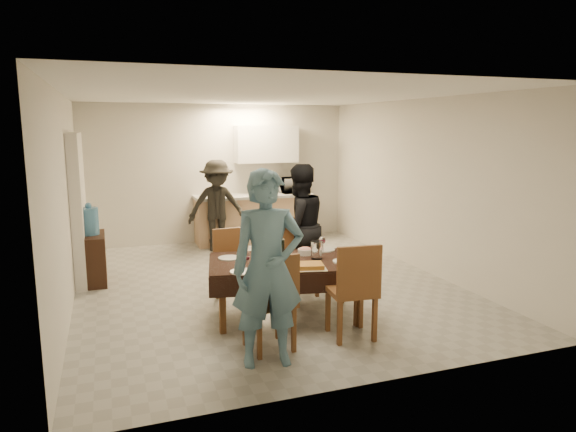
% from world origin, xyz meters
% --- Properties ---
extents(floor, '(5.00, 6.00, 0.02)m').
position_xyz_m(floor, '(0.00, 0.00, 0.00)').
color(floor, '#9F9E9A').
rests_on(floor, ground).
extents(ceiling, '(5.00, 6.00, 0.02)m').
position_xyz_m(ceiling, '(0.00, 0.00, 2.60)').
color(ceiling, white).
rests_on(ceiling, wall_back).
extents(wall_back, '(5.00, 0.02, 2.60)m').
position_xyz_m(wall_back, '(0.00, 3.00, 1.30)').
color(wall_back, beige).
rests_on(wall_back, floor).
extents(wall_front, '(5.00, 0.02, 2.60)m').
position_xyz_m(wall_front, '(0.00, -3.00, 1.30)').
color(wall_front, beige).
rests_on(wall_front, floor).
extents(wall_left, '(0.02, 6.00, 2.60)m').
position_xyz_m(wall_left, '(-2.50, 0.00, 1.30)').
color(wall_left, beige).
rests_on(wall_left, floor).
extents(wall_right, '(0.02, 6.00, 2.60)m').
position_xyz_m(wall_right, '(2.50, 0.00, 1.30)').
color(wall_right, beige).
rests_on(wall_right, floor).
extents(stub_partition, '(0.15, 1.40, 2.10)m').
position_xyz_m(stub_partition, '(-2.42, 1.20, 1.05)').
color(stub_partition, silver).
rests_on(stub_partition, floor).
extents(kitchen_base_cabinet, '(2.20, 0.60, 0.86)m').
position_xyz_m(kitchen_base_cabinet, '(0.60, 2.68, 0.43)').
color(kitchen_base_cabinet, tan).
rests_on(kitchen_base_cabinet, floor).
extents(kitchen_worktop, '(2.24, 0.64, 0.05)m').
position_xyz_m(kitchen_worktop, '(0.60, 2.68, 0.89)').
color(kitchen_worktop, '#ACACA7').
rests_on(kitchen_worktop, kitchen_base_cabinet).
extents(upper_cabinet, '(1.20, 0.34, 0.70)m').
position_xyz_m(upper_cabinet, '(0.90, 2.82, 1.85)').
color(upper_cabinet, white).
rests_on(upper_cabinet, wall_back).
extents(dining_table, '(1.90, 1.34, 0.68)m').
position_xyz_m(dining_table, '(-0.13, -1.27, 0.65)').
color(dining_table, black).
rests_on(dining_table, floor).
extents(chair_near_left, '(0.50, 0.51, 0.54)m').
position_xyz_m(chair_near_left, '(-0.58, -2.11, 0.61)').
color(chair_near_left, brown).
rests_on(chair_near_left, floor).
extents(chair_near_right, '(0.51, 0.51, 0.55)m').
position_xyz_m(chair_near_right, '(0.32, -2.12, 0.63)').
color(chair_near_right, brown).
rests_on(chair_near_right, floor).
extents(chair_far_left, '(0.43, 0.43, 0.49)m').
position_xyz_m(chair_far_left, '(-0.58, -0.61, 0.55)').
color(chair_far_left, brown).
rests_on(chair_far_left, floor).
extents(chair_far_right, '(0.49, 0.50, 0.54)m').
position_xyz_m(chair_far_right, '(0.32, -0.61, 0.61)').
color(chair_far_right, brown).
rests_on(chair_far_right, floor).
extents(console, '(0.38, 0.75, 0.70)m').
position_xyz_m(console, '(-2.28, 0.90, 0.35)').
color(console, black).
rests_on(console, floor).
extents(water_jug, '(0.25, 0.25, 0.38)m').
position_xyz_m(water_jug, '(-2.28, 0.90, 0.89)').
color(water_jug, '#4E91C9').
rests_on(water_jug, console).
extents(wine_bottle, '(0.08, 0.08, 0.34)m').
position_xyz_m(wine_bottle, '(-0.18, -1.22, 0.85)').
color(wine_bottle, black).
rests_on(wine_bottle, dining_table).
extents(water_pitcher, '(0.13, 0.13, 0.21)m').
position_xyz_m(water_pitcher, '(0.22, -1.32, 0.78)').
color(water_pitcher, white).
rests_on(water_pitcher, dining_table).
extents(savoury_tart, '(0.46, 0.39, 0.05)m').
position_xyz_m(savoury_tart, '(-0.03, -1.65, 0.70)').
color(savoury_tart, '#BC8D37').
rests_on(savoury_tart, dining_table).
extents(salad_bowl, '(0.18, 0.18, 0.07)m').
position_xyz_m(salad_bowl, '(0.17, -1.09, 0.71)').
color(salad_bowl, silver).
rests_on(salad_bowl, dining_table).
extents(mushroom_dish, '(0.21, 0.21, 0.04)m').
position_xyz_m(mushroom_dish, '(-0.18, -0.99, 0.70)').
color(mushroom_dish, silver).
rests_on(mushroom_dish, dining_table).
extents(wine_glass_a, '(0.09, 0.09, 0.20)m').
position_xyz_m(wine_glass_a, '(-0.68, -1.52, 0.78)').
color(wine_glass_a, white).
rests_on(wine_glass_a, dining_table).
extents(wine_glass_b, '(0.09, 0.09, 0.19)m').
position_xyz_m(wine_glass_b, '(0.42, -1.02, 0.77)').
color(wine_glass_b, white).
rests_on(wine_glass_b, dining_table).
extents(wine_glass_c, '(0.08, 0.08, 0.19)m').
position_xyz_m(wine_glass_c, '(-0.33, -0.97, 0.77)').
color(wine_glass_c, white).
rests_on(wine_glass_c, dining_table).
extents(plate_near_left, '(0.26, 0.26, 0.01)m').
position_xyz_m(plate_near_left, '(-0.73, -1.57, 0.68)').
color(plate_near_left, silver).
rests_on(plate_near_left, dining_table).
extents(plate_near_right, '(0.29, 0.29, 0.02)m').
position_xyz_m(plate_near_right, '(0.47, -1.57, 0.69)').
color(plate_near_right, silver).
rests_on(plate_near_right, dining_table).
extents(plate_far_left, '(0.25, 0.25, 0.01)m').
position_xyz_m(plate_far_left, '(-0.73, -0.97, 0.68)').
color(plate_far_left, silver).
rests_on(plate_far_left, dining_table).
extents(plate_far_right, '(0.26, 0.26, 0.02)m').
position_xyz_m(plate_far_right, '(0.47, -0.97, 0.68)').
color(plate_far_right, silver).
rests_on(plate_far_right, dining_table).
extents(microwave, '(0.54, 0.36, 0.30)m').
position_xyz_m(microwave, '(1.42, 2.68, 1.06)').
color(microwave, white).
rests_on(microwave, kitchen_worktop).
extents(person_near, '(0.71, 0.51, 1.82)m').
position_xyz_m(person_near, '(-0.68, -2.32, 0.91)').
color(person_near, slate).
rests_on(person_near, floor).
extents(person_far, '(0.94, 0.80, 1.69)m').
position_xyz_m(person_far, '(0.42, -0.22, 0.85)').
color(person_far, black).
rests_on(person_far, floor).
extents(person_kitchen, '(1.04, 0.60, 1.61)m').
position_xyz_m(person_kitchen, '(-0.20, 2.23, 0.81)').
color(person_kitchen, black).
rests_on(person_kitchen, floor).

